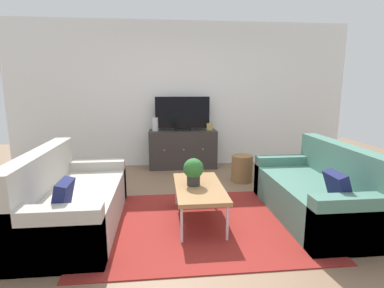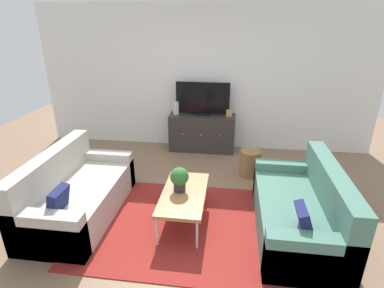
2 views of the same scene
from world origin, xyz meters
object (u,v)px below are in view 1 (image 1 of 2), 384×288
couch_right_side (321,194)px  mantel_clock (209,127)px  tv_console (183,149)px  couch_left_side (67,204)px  glass_vase (155,124)px  wicker_basket (242,168)px  coffee_table (199,189)px  flat_screen_tv (182,114)px  potted_plant (193,170)px

couch_right_side → mantel_clock: size_ratio=13.41×
tv_console → couch_left_side: bearing=-121.0°
tv_console → glass_vase: (-0.51, 0.00, 0.48)m
couch_right_side → tv_console: bearing=121.4°
glass_vase → wicker_basket: size_ratio=0.58×
coffee_table → flat_screen_tv: size_ratio=1.05×
couch_left_side → potted_plant: bearing=3.4°
mantel_clock → wicker_basket: size_ratio=0.30×
couch_left_side → flat_screen_tv: (1.43, 2.39, 0.73)m
coffee_table → wicker_basket: bearing=57.3°
couch_right_side → couch_left_side: bearing=180.0°
wicker_basket → flat_screen_tv: bearing=132.5°
couch_left_side → potted_plant: couch_left_side is taller
flat_screen_tv → glass_vase: bearing=-177.7°
couch_right_side → coffee_table: bearing=178.2°
glass_vase → mantel_clock: (1.01, 0.00, -0.06)m
couch_left_side → flat_screen_tv: flat_screen_tv is taller
glass_vase → flat_screen_tv: bearing=2.3°
couch_left_side → potted_plant: size_ratio=5.60×
tv_console → flat_screen_tv: 0.67m
potted_plant → mantel_clock: mantel_clock is taller
couch_right_side → flat_screen_tv: bearing=121.2°
coffee_table → mantel_clock: (0.50, 2.33, 0.39)m
coffee_table → flat_screen_tv: bearing=90.2°
glass_vase → wicker_basket: glass_vase is taller
potted_plant → coffee_table: bearing=-35.2°
tv_console → potted_plant: bearing=-91.2°
glass_vase → mantel_clock: size_ratio=1.91×
couch_left_side → couch_right_side: same height
potted_plant → couch_left_side: bearing=-176.6°
tv_console → wicker_basket: tv_console is taller
tv_console → glass_vase: glass_vase is taller
couch_left_side → coffee_table: size_ratio=1.64×
couch_right_side → wicker_basket: 1.53m
tv_console → mantel_clock: (0.51, 0.00, 0.42)m
coffee_table → potted_plant: 0.21m
glass_vase → mantel_clock: glass_vase is taller
couch_right_side → potted_plant: bearing=176.8°
potted_plant → mantel_clock: size_ratio=2.39×
glass_vase → mantel_clock: 1.01m
coffee_table → wicker_basket: 1.65m
couch_right_side → glass_vase: bearing=129.5°
potted_plant → flat_screen_tv: size_ratio=0.31×
coffee_table → mantel_clock: 2.41m
potted_plant → mantel_clock: 2.36m
coffee_table → wicker_basket: wicker_basket is taller
coffee_table → mantel_clock: bearing=77.9°
couch_right_side → mantel_clock: bearing=111.7°
potted_plant → wicker_basket: (0.94, 1.34, -0.38)m
coffee_table → tv_console: bearing=90.2°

